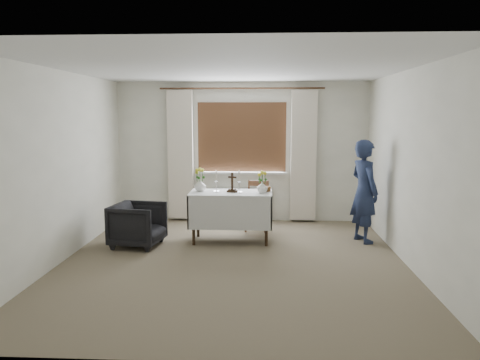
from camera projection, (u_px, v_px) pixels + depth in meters
name	position (u px, v px, depth m)	size (l,w,h in m)	color
ground	(233.00, 262.00, 6.14)	(5.00, 5.00, 0.00)	#7D7156
altar_table	(231.00, 217.00, 7.12)	(1.24, 0.64, 0.76)	silver
wooden_chair	(257.00, 206.00, 7.79)	(0.38, 0.38, 0.82)	#59311E
armchair	(138.00, 225.00, 6.87)	(0.68, 0.70, 0.64)	black
person	(364.00, 191.00, 7.05)	(0.57, 0.37, 1.56)	#222B4F
radiator	(242.00, 205.00, 8.49)	(1.10, 0.10, 0.60)	white
wooden_cross	(232.00, 182.00, 7.05)	(0.14, 0.10, 0.30)	black
candlestick_left	(216.00, 181.00, 7.09)	(0.09, 0.09, 0.33)	silver
candlestick_right	(239.00, 181.00, 7.02)	(0.10, 0.10, 0.34)	silver
flower_vase_left	(200.00, 185.00, 7.15)	(0.18, 0.18, 0.18)	white
flower_vase_right	(262.00, 187.00, 7.00)	(0.16, 0.16, 0.17)	white
wicker_basket	(265.00, 189.00, 7.16)	(0.19, 0.19, 0.07)	brown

